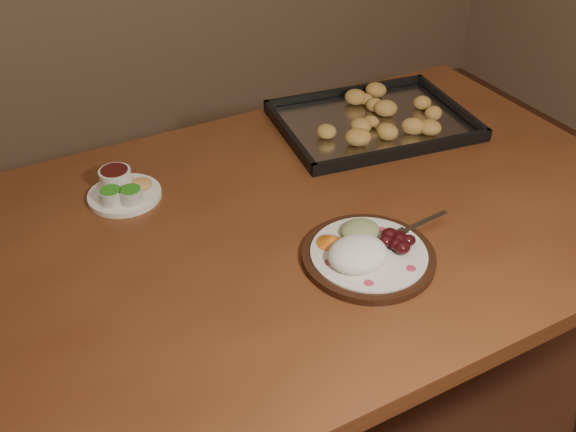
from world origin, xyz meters
TOP-DOWN VIEW (x-y plane):
  - dining_table at (-0.03, 0.30)m, footprint 1.50×0.90m
  - dinner_plate at (0.03, 0.13)m, footprint 0.32×0.24m
  - condiment_saucer at (-0.30, 0.53)m, footprint 0.15×0.15m
  - baking_tray at (0.33, 0.54)m, footprint 0.49×0.39m

SIDE VIEW (x-z plane):
  - dining_table at x=-0.03m, z-range 0.28..1.03m
  - baking_tray at x=0.33m, z-range 0.74..0.79m
  - dinner_plate at x=0.03m, z-range 0.74..0.80m
  - condiment_saucer at x=-0.30m, z-range 0.74..0.79m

